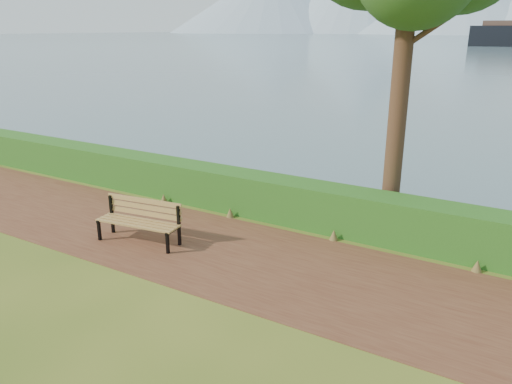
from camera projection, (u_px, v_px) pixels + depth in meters
The scene contains 4 objects.
ground at pixel (220, 259), 9.97m from camera, with size 140.00×140.00×0.00m, color #3F5819.
path at pixel (228, 253), 10.21m from camera, with size 40.00×3.40×0.01m, color #50291B.
hedge at pixel (281, 199), 11.93m from camera, with size 32.00×0.85×1.00m, color #1E4F16.
bench at pixel (140, 218), 10.65m from camera, with size 1.91×0.79×0.93m.
Camera 1 is at (5.24, -7.41, 4.41)m, focal length 35.00 mm.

